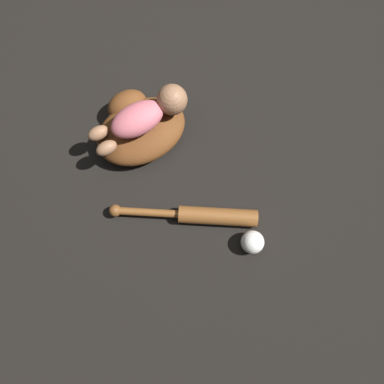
{
  "coord_description": "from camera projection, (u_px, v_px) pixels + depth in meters",
  "views": [
    {
      "loc": [
        0.06,
        -0.6,
        1.26
      ],
      "look_at": [
        0.12,
        -0.31,
        0.08
      ],
      "focal_mm": 35.0,
      "sensor_mm": 36.0,
      "label": 1
    }
  ],
  "objects": [
    {
      "name": "baseball_bat",
      "position": [
        202.0,
        215.0,
        1.25
      ],
      "size": [
        0.49,
        0.16,
        0.06
      ],
      "color": "brown",
      "rests_on": "ground"
    },
    {
      "name": "baseball",
      "position": [
        252.0,
        242.0,
        1.22
      ],
      "size": [
        0.08,
        0.08,
        0.08
      ],
      "color": "white",
      "rests_on": "ground"
    },
    {
      "name": "baby_figure",
      "position": [
        146.0,
        115.0,
        1.21
      ],
      "size": [
        0.35,
        0.2,
        0.1
      ],
      "color": "#D16670",
      "rests_on": "baseball_glove"
    },
    {
      "name": "baseball_glove",
      "position": [
        139.0,
        127.0,
        1.3
      ],
      "size": [
        0.38,
        0.34,
        0.11
      ],
      "color": "brown",
      "rests_on": "ground"
    },
    {
      "name": "ground_plane",
      "position": [
        146.0,
        122.0,
        1.37
      ],
      "size": [
        6.0,
        6.0,
        0.0
      ],
      "primitive_type": "plane",
      "color": "black"
    }
  ]
}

